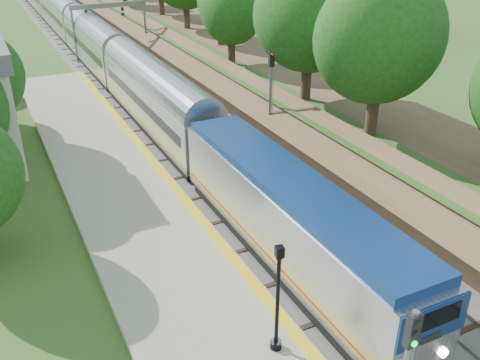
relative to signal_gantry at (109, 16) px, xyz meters
name	(u,v)px	position (x,y,z in m)	size (l,w,h in m)	color
trackbed	(99,50)	(-0.47, 5.01, -4.75)	(9.50, 170.00, 0.28)	#4C4944
platform	(158,248)	(-7.67, -38.99, -4.63)	(6.40, 68.00, 0.38)	gray
yellow_stripe	(210,231)	(-4.82, -38.99, -4.43)	(0.55, 68.00, 0.01)	gold
embankment	(164,28)	(7.88, 5.01, -2.87)	(10.64, 170.00, 11.70)	brown
signal_gantry	(109,16)	(0.00, 0.00, 0.00)	(8.40, 0.38, 6.20)	slate
trees_behind_platform	(5,156)	(-13.64, -34.32, -0.29)	(7.82, 53.32, 7.21)	#332316
train	(77,31)	(-2.47, 6.67, -2.58)	(2.96, 118.79, 4.35)	black
lamppost_far	(277,305)	(-5.88, -47.67, -2.39)	(0.45, 0.45, 4.59)	black
signal_farside	(271,88)	(3.73, -29.86, -0.46)	(0.38, 0.30, 6.94)	slate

